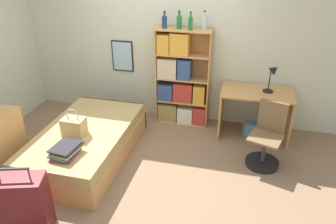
{
  "coord_description": "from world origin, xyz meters",
  "views": [
    {
      "loc": [
        1.33,
        -3.47,
        2.72
      ],
      "look_at": [
        0.42,
        0.2,
        0.75
      ],
      "focal_mm": 35.0,
      "sensor_mm": 36.0,
      "label": 1
    }
  ],
  "objects_px": {
    "bottle_green": "(164,22)",
    "bottle_blue": "(204,23)",
    "handbag": "(74,126)",
    "book_stack_on_bed": "(66,150)",
    "suitcase": "(22,205)",
    "bed": "(87,142)",
    "bottle_clear": "(191,23)",
    "desk_chair": "(265,145)",
    "bookcase": "(180,83)",
    "desk_lamp": "(273,74)",
    "desk": "(256,106)",
    "bottle_brown": "(179,22)",
    "waste_bin": "(250,129)"
  },
  "relations": [
    {
      "from": "bed",
      "to": "bottle_clear",
      "type": "xyz_separation_m",
      "value": [
        1.2,
        1.28,
        1.45
      ]
    },
    {
      "from": "bottle_green",
      "to": "desk_lamp",
      "type": "bearing_deg",
      "value": -4.03
    },
    {
      "from": "bottle_green",
      "to": "desk",
      "type": "relative_size",
      "value": 0.24
    },
    {
      "from": "bookcase",
      "to": "waste_bin",
      "type": "bearing_deg",
      "value": -10.84
    },
    {
      "from": "bookcase",
      "to": "desk_lamp",
      "type": "xyz_separation_m",
      "value": [
        1.4,
        -0.13,
        0.33
      ]
    },
    {
      "from": "handbag",
      "to": "desk_chair",
      "type": "distance_m",
      "value": 2.57
    },
    {
      "from": "desk",
      "to": "waste_bin",
      "type": "relative_size",
      "value": 4.36
    },
    {
      "from": "bottle_blue",
      "to": "handbag",
      "type": "bearing_deg",
      "value": -134.03
    },
    {
      "from": "suitcase",
      "to": "bed",
      "type": "bearing_deg",
      "value": 89.67
    },
    {
      "from": "bookcase",
      "to": "bottle_green",
      "type": "height_order",
      "value": "bottle_green"
    },
    {
      "from": "bottle_green",
      "to": "bottle_blue",
      "type": "bearing_deg",
      "value": 2.84
    },
    {
      "from": "book_stack_on_bed",
      "to": "bottle_green",
      "type": "xyz_separation_m",
      "value": [
        0.73,
        1.92,
        1.16
      ]
    },
    {
      "from": "bottle_brown",
      "to": "bottle_blue",
      "type": "distance_m",
      "value": 0.37
    },
    {
      "from": "bed",
      "to": "desk_chair",
      "type": "distance_m",
      "value": 2.46
    },
    {
      "from": "handbag",
      "to": "bottle_green",
      "type": "height_order",
      "value": "bottle_green"
    },
    {
      "from": "bottle_brown",
      "to": "bed",
      "type": "bearing_deg",
      "value": -127.94
    },
    {
      "from": "book_stack_on_bed",
      "to": "desk",
      "type": "xyz_separation_m",
      "value": [
        2.2,
        1.77,
        0.0
      ]
    },
    {
      "from": "suitcase",
      "to": "bottle_brown",
      "type": "height_order",
      "value": "bottle_brown"
    },
    {
      "from": "bottle_clear",
      "to": "book_stack_on_bed",
      "type": "bearing_deg",
      "value": -120.79
    },
    {
      "from": "book_stack_on_bed",
      "to": "desk_chair",
      "type": "relative_size",
      "value": 0.46
    },
    {
      "from": "handbag",
      "to": "waste_bin",
      "type": "distance_m",
      "value": 2.64
    },
    {
      "from": "book_stack_on_bed",
      "to": "suitcase",
      "type": "relative_size",
      "value": 0.5
    },
    {
      "from": "bottle_green",
      "to": "handbag",
      "type": "bearing_deg",
      "value": -120.19
    },
    {
      "from": "suitcase",
      "to": "bottle_brown",
      "type": "bearing_deg",
      "value": 69.28
    },
    {
      "from": "bookcase",
      "to": "book_stack_on_bed",
      "type": "bearing_deg",
      "value": -117.02
    },
    {
      "from": "bottle_blue",
      "to": "waste_bin",
      "type": "height_order",
      "value": "bottle_blue"
    },
    {
      "from": "bottle_clear",
      "to": "bottle_green",
      "type": "bearing_deg",
      "value": 176.81
    },
    {
      "from": "bookcase",
      "to": "desk",
      "type": "bearing_deg",
      "value": -7.57
    },
    {
      "from": "handbag",
      "to": "bookcase",
      "type": "bearing_deg",
      "value": 53.2
    },
    {
      "from": "bottle_clear",
      "to": "bookcase",
      "type": "bearing_deg",
      "value": 167.42
    },
    {
      "from": "bed",
      "to": "desk_chair",
      "type": "relative_size",
      "value": 2.23
    },
    {
      "from": "bottle_green",
      "to": "desk_lamp",
      "type": "height_order",
      "value": "bottle_green"
    },
    {
      "from": "bed",
      "to": "handbag",
      "type": "bearing_deg",
      "value": -108.85
    },
    {
      "from": "desk_lamp",
      "to": "waste_bin",
      "type": "xyz_separation_m",
      "value": [
        -0.22,
        -0.1,
        -0.91
      ]
    },
    {
      "from": "bottle_brown",
      "to": "desk_chair",
      "type": "xyz_separation_m",
      "value": [
        1.41,
        -0.89,
        -1.38
      ]
    },
    {
      "from": "waste_bin",
      "to": "desk",
      "type": "bearing_deg",
      "value": 59.13
    },
    {
      "from": "bookcase",
      "to": "bottle_brown",
      "type": "distance_m",
      "value": 0.96
    },
    {
      "from": "bed",
      "to": "desk",
      "type": "bearing_deg",
      "value": 26.92
    },
    {
      "from": "book_stack_on_bed",
      "to": "bottle_blue",
      "type": "bearing_deg",
      "value": 55.77
    },
    {
      "from": "suitcase",
      "to": "bottle_clear",
      "type": "relative_size",
      "value": 3.05
    },
    {
      "from": "desk",
      "to": "desk_chair",
      "type": "distance_m",
      "value": 0.78
    },
    {
      "from": "bottle_green",
      "to": "bottle_blue",
      "type": "relative_size",
      "value": 0.91
    },
    {
      "from": "book_stack_on_bed",
      "to": "desk_chair",
      "type": "xyz_separation_m",
      "value": [
        2.36,
        1.04,
        -0.22
      ]
    },
    {
      "from": "book_stack_on_bed",
      "to": "bottle_clear",
      "type": "height_order",
      "value": "bottle_clear"
    },
    {
      "from": "bottle_brown",
      "to": "waste_bin",
      "type": "xyz_separation_m",
      "value": [
        1.2,
        -0.22,
        -1.55
      ]
    },
    {
      "from": "desk_lamp",
      "to": "bottle_green",
      "type": "bearing_deg",
      "value": 175.97
    },
    {
      "from": "bed",
      "to": "bottle_brown",
      "type": "relative_size",
      "value": 7.44
    },
    {
      "from": "suitcase",
      "to": "bottle_clear",
      "type": "xyz_separation_m",
      "value": [
        1.2,
        2.69,
        1.33
      ]
    },
    {
      "from": "bottle_green",
      "to": "desk",
      "type": "height_order",
      "value": "bottle_green"
    },
    {
      "from": "bed",
      "to": "desk",
      "type": "relative_size",
      "value": 1.86
    }
  ]
}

